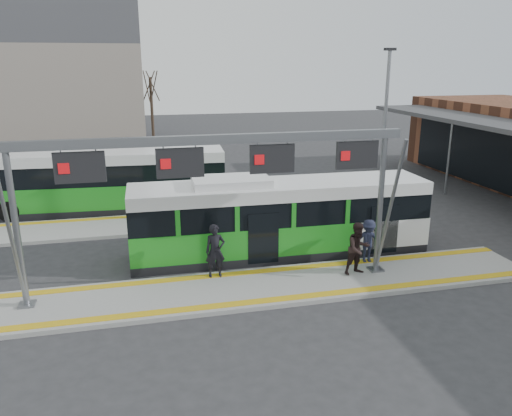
% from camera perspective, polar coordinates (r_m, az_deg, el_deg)
% --- Properties ---
extents(ground, '(120.00, 120.00, 0.00)m').
position_cam_1_polar(ground, '(17.25, -2.90, -9.62)').
color(ground, '#2D2D30').
rests_on(ground, ground).
extents(platform_main, '(22.00, 3.00, 0.15)m').
position_cam_1_polar(platform_main, '(17.22, -2.90, -9.39)').
color(platform_main, gray).
rests_on(platform_main, ground).
extents(platform_second, '(20.00, 3.00, 0.15)m').
position_cam_1_polar(platform_second, '(24.46, -15.66, -2.04)').
color(platform_second, gray).
rests_on(platform_second, ground).
extents(tactile_main, '(22.00, 2.65, 0.02)m').
position_cam_1_polar(tactile_main, '(17.18, -2.90, -9.14)').
color(tactile_main, gold).
rests_on(tactile_main, platform_main).
extents(tactile_second, '(20.00, 0.35, 0.02)m').
position_cam_1_polar(tactile_second, '(25.54, -15.60, -1.06)').
color(tactile_second, gold).
rests_on(tactile_second, platform_second).
extents(gantry, '(13.00, 1.68, 5.20)m').
position_cam_1_polar(gantry, '(16.03, -4.51, 4.62)').
color(gantry, slate).
rests_on(gantry, platform_main).
extents(apartment_block, '(24.50, 12.50, 18.40)m').
position_cam_1_polar(apartment_block, '(52.50, -26.95, 16.54)').
color(apartment_block, gray).
rests_on(apartment_block, ground).
extents(hero_bus, '(11.92, 2.72, 3.26)m').
position_cam_1_polar(hero_bus, '(20.11, 2.68, -1.17)').
color(hero_bus, black).
rests_on(hero_bus, ground).
extents(bg_bus_green, '(12.68, 3.49, 3.13)m').
position_cam_1_polar(bg_bus_green, '(27.17, -17.13, 2.89)').
color(bg_bus_green, black).
rests_on(bg_bus_green, ground).
extents(passenger_a, '(0.73, 0.49, 1.94)m').
position_cam_1_polar(passenger_a, '(17.74, -4.68, -4.93)').
color(passenger_a, black).
rests_on(passenger_a, platform_main).
extents(passenger_b, '(1.07, 0.91, 1.93)m').
position_cam_1_polar(passenger_b, '(18.30, 11.59, -4.56)').
color(passenger_b, black).
rests_on(passenger_b, platform_main).
extents(passenger_c, '(1.16, 0.74, 1.69)m').
position_cam_1_polar(passenger_c, '(19.47, 12.70, -3.71)').
color(passenger_c, '#1D2034').
rests_on(passenger_c, platform_main).
extents(tree_left, '(1.40, 1.40, 7.77)m').
position_cam_1_polar(tree_left, '(47.55, -19.75, 13.49)').
color(tree_left, '#382B21').
rests_on(tree_left, ground).
extents(tree_mid, '(1.40, 1.40, 6.96)m').
position_cam_1_polar(tree_mid, '(49.64, -11.96, 13.44)').
color(tree_mid, '#382B21').
rests_on(tree_mid, ground).
extents(lamp_east, '(0.50, 0.25, 8.14)m').
position_cam_1_polar(lamp_east, '(23.89, 14.41, 8.09)').
color(lamp_east, slate).
rests_on(lamp_east, ground).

